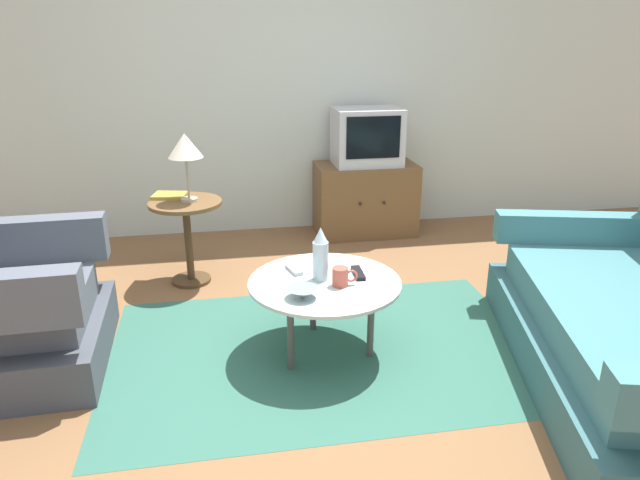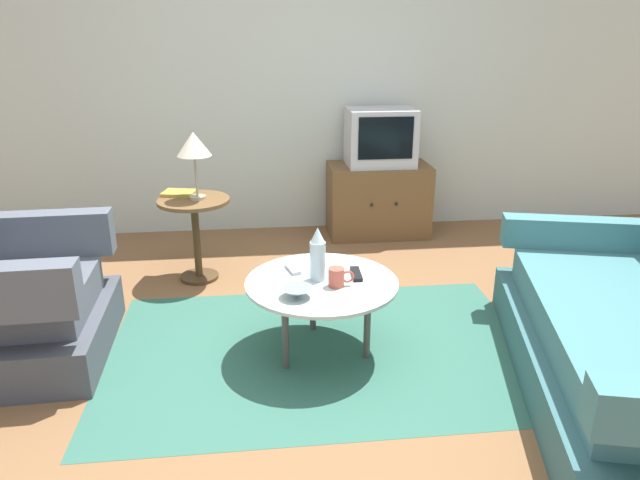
{
  "view_description": "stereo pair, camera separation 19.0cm",
  "coord_description": "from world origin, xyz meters",
  "px_view_note": "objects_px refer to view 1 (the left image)",
  "views": [
    {
      "loc": [
        -0.5,
        -2.52,
        1.65
      ],
      "look_at": [
        0.02,
        0.43,
        0.55
      ],
      "focal_mm": 32.36,
      "sensor_mm": 36.0,
      "label": 1
    },
    {
      "loc": [
        -0.32,
        -2.54,
        1.65
      ],
      "look_at": [
        0.02,
        0.43,
        0.55
      ],
      "focal_mm": 32.36,
      "sensor_mm": 36.0,
      "label": 2
    }
  ],
  "objects_px": {
    "side_table": "(187,225)",
    "vase": "(320,255)",
    "armchair": "(7,312)",
    "television": "(367,137)",
    "coffee_table": "(325,287)",
    "table_lamp": "(185,147)",
    "book": "(170,195)",
    "mug": "(341,277)",
    "bowl": "(303,293)",
    "tv_remote_silver": "(294,270)",
    "tv_remote_dark": "(358,273)",
    "tv_stand": "(365,199)"
  },
  "relations": [
    {
      "from": "tv_stand",
      "to": "vase",
      "type": "bearing_deg",
      "value": -111.27
    },
    {
      "from": "armchair",
      "to": "book",
      "type": "xyz_separation_m",
      "value": [
        0.75,
        1.05,
        0.28
      ]
    },
    {
      "from": "coffee_table",
      "to": "bowl",
      "type": "xyz_separation_m",
      "value": [
        -0.14,
        -0.18,
        0.06
      ]
    },
    {
      "from": "table_lamp",
      "to": "mug",
      "type": "relative_size",
      "value": 3.35
    },
    {
      "from": "table_lamp",
      "to": "coffee_table",
      "type": "bearing_deg",
      "value": -56.13
    },
    {
      "from": "coffee_table",
      "to": "tv_remote_dark",
      "type": "distance_m",
      "value": 0.2
    },
    {
      "from": "coffee_table",
      "to": "bowl",
      "type": "bearing_deg",
      "value": -127.93
    },
    {
      "from": "vase",
      "to": "book",
      "type": "relative_size",
      "value": 1.16
    },
    {
      "from": "side_table",
      "to": "tv_stand",
      "type": "distance_m",
      "value": 1.64
    },
    {
      "from": "coffee_table",
      "to": "book",
      "type": "bearing_deg",
      "value": 125.61
    },
    {
      "from": "tv_remote_silver",
      "to": "vase",
      "type": "bearing_deg",
      "value": -152.3
    },
    {
      "from": "tv_remote_silver",
      "to": "book",
      "type": "distance_m",
      "value": 1.26
    },
    {
      "from": "television",
      "to": "bowl",
      "type": "distance_m",
      "value": 2.22
    },
    {
      "from": "side_table",
      "to": "tv_stand",
      "type": "xyz_separation_m",
      "value": [
        1.43,
        0.78,
        -0.12
      ]
    },
    {
      "from": "coffee_table",
      "to": "book",
      "type": "height_order",
      "value": "book"
    },
    {
      "from": "armchair",
      "to": "table_lamp",
      "type": "distance_m",
      "value": 1.43
    },
    {
      "from": "coffee_table",
      "to": "tv_remote_silver",
      "type": "bearing_deg",
      "value": 132.77
    },
    {
      "from": "armchair",
      "to": "book",
      "type": "bearing_deg",
      "value": 142.41
    },
    {
      "from": "bowl",
      "to": "book",
      "type": "bearing_deg",
      "value": 117.42
    },
    {
      "from": "tv_remote_dark",
      "to": "book",
      "type": "distance_m",
      "value": 1.55
    },
    {
      "from": "coffee_table",
      "to": "television",
      "type": "distance_m",
      "value": 2.02
    },
    {
      "from": "side_table",
      "to": "mug",
      "type": "xyz_separation_m",
      "value": [
        0.81,
        -1.13,
        0.05
      ]
    },
    {
      "from": "bowl",
      "to": "tv_remote_silver",
      "type": "height_order",
      "value": "bowl"
    },
    {
      "from": "vase",
      "to": "mug",
      "type": "distance_m",
      "value": 0.16
    },
    {
      "from": "book",
      "to": "tv_remote_silver",
      "type": "bearing_deg",
      "value": -43.37
    },
    {
      "from": "bowl",
      "to": "book",
      "type": "xyz_separation_m",
      "value": [
        -0.71,
        1.36,
        0.15
      ]
    },
    {
      "from": "table_lamp",
      "to": "vase",
      "type": "xyz_separation_m",
      "value": [
        0.7,
        -1.04,
        -0.38
      ]
    },
    {
      "from": "side_table",
      "to": "tv_remote_dark",
      "type": "relative_size",
      "value": 3.38
    },
    {
      "from": "coffee_table",
      "to": "side_table",
      "type": "relative_size",
      "value": 1.38
    },
    {
      "from": "side_table",
      "to": "tv_remote_dark",
      "type": "xyz_separation_m",
      "value": [
        0.93,
        -1.01,
        0.01
      ]
    },
    {
      "from": "television",
      "to": "mug",
      "type": "bearing_deg",
      "value": -107.93
    },
    {
      "from": "tv_stand",
      "to": "mug",
      "type": "relative_size",
      "value": 6.21
    },
    {
      "from": "table_lamp",
      "to": "mug",
      "type": "distance_m",
      "value": 1.46
    },
    {
      "from": "coffee_table",
      "to": "vase",
      "type": "bearing_deg",
      "value": 131.06
    },
    {
      "from": "tv_remote_dark",
      "to": "tv_remote_silver",
      "type": "height_order",
      "value": "same"
    },
    {
      "from": "mug",
      "to": "tv_remote_dark",
      "type": "xyz_separation_m",
      "value": [
        0.12,
        0.12,
        -0.04
      ]
    },
    {
      "from": "armchair",
      "to": "television",
      "type": "xyz_separation_m",
      "value": [
        2.29,
        1.71,
        0.51
      ]
    },
    {
      "from": "mug",
      "to": "vase",
      "type": "bearing_deg",
      "value": 134.0
    },
    {
      "from": "armchair",
      "to": "tv_remote_silver",
      "type": "distance_m",
      "value": 1.46
    },
    {
      "from": "side_table",
      "to": "vase",
      "type": "bearing_deg",
      "value": -55.13
    },
    {
      "from": "side_table",
      "to": "television",
      "type": "distance_m",
      "value": 1.68
    },
    {
      "from": "coffee_table",
      "to": "table_lamp",
      "type": "distance_m",
      "value": 1.4
    },
    {
      "from": "television",
      "to": "bowl",
      "type": "height_order",
      "value": "television"
    },
    {
      "from": "tv_stand",
      "to": "tv_remote_silver",
      "type": "xyz_separation_m",
      "value": [
        -0.83,
        -1.69,
        0.13
      ]
    },
    {
      "from": "armchair",
      "to": "mug",
      "type": "xyz_separation_m",
      "value": [
        1.67,
        -0.2,
        0.15
      ]
    },
    {
      "from": "table_lamp",
      "to": "side_table",
      "type": "bearing_deg",
      "value": -172.91
    },
    {
      "from": "side_table",
      "to": "vase",
      "type": "height_order",
      "value": "vase"
    },
    {
      "from": "mug",
      "to": "bowl",
      "type": "relative_size",
      "value": 0.84
    },
    {
      "from": "tv_stand",
      "to": "bowl",
      "type": "distance_m",
      "value": 2.19
    },
    {
      "from": "side_table",
      "to": "tv_remote_dark",
      "type": "height_order",
      "value": "side_table"
    }
  ]
}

